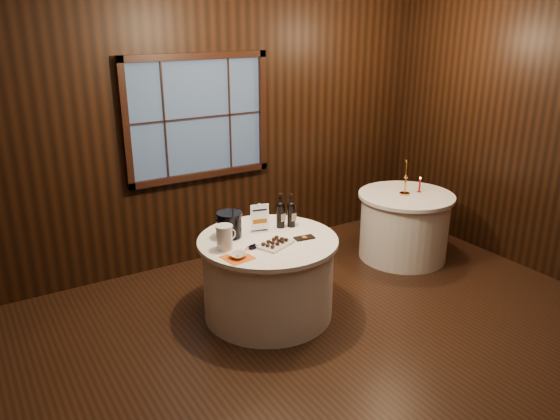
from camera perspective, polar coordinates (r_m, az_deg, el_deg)
ground at (r=4.60m, az=5.37°, el=-16.06°), size 6.00×6.00×0.00m
back_wall at (r=6.00m, az=-8.61°, el=8.56°), size 6.00×0.10×3.00m
main_table at (r=5.11m, az=-1.25°, el=-6.97°), size 1.28×1.28×0.77m
side_table at (r=6.46m, az=12.83°, el=-1.60°), size 1.08×1.08×0.77m
sign_stand at (r=5.08m, az=-2.13°, el=-1.26°), size 0.17×0.12×0.28m
port_bottle_left at (r=5.16m, az=0.06°, el=-0.29°), size 0.08×0.09×0.34m
port_bottle_right at (r=5.18m, az=1.19°, el=-0.26°), size 0.08×0.08×0.33m
ice_bucket at (r=4.96m, az=-5.28°, el=-1.50°), size 0.23×0.23×0.24m
chocolate_plate at (r=4.80m, az=-0.50°, el=-3.51°), size 0.37×0.32×0.05m
chocolate_box at (r=4.95m, az=2.56°, el=-2.92°), size 0.19×0.11×0.02m
grape_bunch at (r=4.74m, az=-2.80°, el=-3.84°), size 0.15×0.06×0.04m
glass_pitcher at (r=4.72m, az=-5.81°, el=-2.83°), size 0.20×0.15×0.22m
orange_napkin at (r=4.58m, az=-4.45°, el=-4.98°), size 0.26×0.26×0.00m
cracker_bowl at (r=4.57m, az=-4.46°, el=-4.76°), size 0.18×0.18×0.03m
brass_candlestick at (r=6.28m, az=12.98°, el=2.87°), size 0.12×0.12×0.41m
red_candle at (r=6.41m, az=14.38°, el=2.40°), size 0.05×0.05×0.18m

